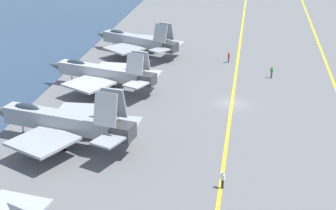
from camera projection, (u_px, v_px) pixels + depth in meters
The scene contains 9 objects.
ground_plane at pixel (232, 106), 66.05m from camera, with size 2000.00×2000.00×0.00m, color navy.
carrier_deck at pixel (232, 105), 65.97m from camera, with size 225.59×50.58×0.40m, color slate.
deck_stripe_centerline at pixel (232, 103), 65.89m from camera, with size 203.03×0.36×0.01m, color yellow.
parked_jet_second at pixel (62, 121), 54.21m from camera, with size 13.77×17.25×7.01m.
parked_jet_third at pixel (102, 73), 69.67m from camera, with size 12.56×16.61×6.01m.
parked_jet_fourth at pixel (136, 41), 85.06m from camera, with size 12.30×16.25×5.98m.
crew_white_vest at pixel (223, 179), 46.68m from camera, with size 0.39×0.45×1.76m.
crew_green_vest at pixel (272, 72), 74.53m from camera, with size 0.34×0.43×1.76m.
crew_red_vest at pixel (229, 57), 81.37m from camera, with size 0.42×0.32×1.69m.
Camera 1 is at (-61.46, -1.91, 25.45)m, focal length 55.00 mm.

